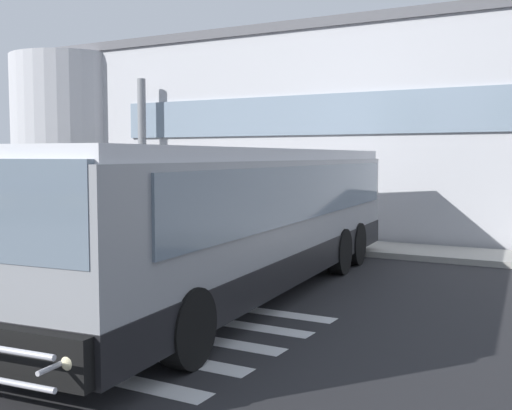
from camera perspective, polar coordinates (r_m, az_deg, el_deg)
name	(u,v)px	position (r m, az deg, el deg)	size (l,w,h in m)	color
ground_plane	(198,273)	(14.05, -5.29, -6.14)	(80.00, 90.00, 0.02)	#232326
bay_paint_stripes	(150,330)	(9.60, -9.62, -11.13)	(4.40, 3.96, 0.01)	silver
terminal_building	(353,136)	(24.56, 8.82, 6.17)	(23.49, 13.80, 6.65)	#B7B7BC
boarding_curb	(292,243)	(18.16, 3.28, -3.43)	(25.69, 2.00, 0.15)	#9E9B93
entry_support_column	(142,153)	(21.70, -10.29, 4.63)	(0.28, 0.28, 5.01)	slate
bus_main_foreground	(239,223)	(11.65, -1.53, -1.63)	(3.66, 12.30, 2.70)	gray
passenger_near_column	(149,202)	(20.72, -9.71, 0.29)	(0.59, 0.23, 1.68)	#1E2338
passenger_by_doorway	(187,202)	(20.31, -6.25, 0.24)	(0.46, 0.42, 1.68)	#1E2338
passenger_at_curb_edge	(205,204)	(19.37, -4.68, 0.05)	(0.59, 0.24, 1.68)	#2D2D33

